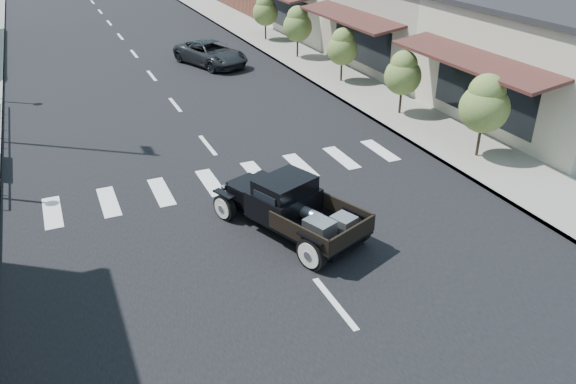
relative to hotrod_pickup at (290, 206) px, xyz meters
name	(u,v)px	position (x,y,z in m)	size (l,w,h in m)	color
ground	(282,239)	(-0.35, -0.26, -0.80)	(120.00, 120.00, 0.00)	black
road	(160,87)	(-0.35, 14.74, -0.79)	(14.00, 80.00, 0.02)	black
road_markings	(187,120)	(-0.35, 9.74, -0.80)	(12.00, 60.00, 0.06)	silver
sidewalk_right	(317,66)	(8.15, 14.74, -0.72)	(3.00, 80.00, 0.15)	gray
storefront_mid	(443,22)	(14.65, 12.74, 1.45)	(10.00, 9.00, 4.50)	#9F9485
small_tree_a	(483,118)	(7.95, 1.77, 0.75)	(1.68, 1.68, 2.80)	#576C31
small_tree_b	(402,84)	(7.95, 6.56, 0.61)	(1.51, 1.51, 2.52)	#576C31
small_tree_c	(342,56)	(7.95, 11.67, 0.58)	(1.47, 1.47, 2.46)	#576C31
small_tree_d	(298,33)	(7.95, 16.82, 0.69)	(1.61, 1.61, 2.68)	#576C31
small_tree_e	(265,18)	(7.95, 21.65, 0.66)	(1.57, 1.57, 2.61)	#576C31
hotrod_pickup	(290,206)	(0.00, 0.00, 0.00)	(2.15, 4.61, 1.60)	black
second_car	(211,54)	(3.08, 17.51, -0.15)	(2.14, 4.64, 1.29)	black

